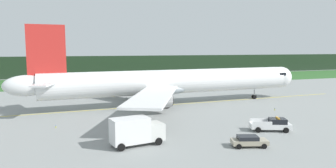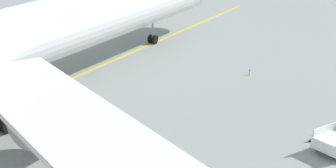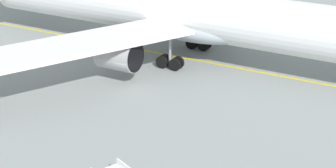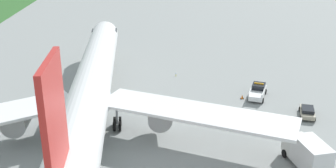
{
  "view_description": "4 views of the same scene",
  "coord_description": "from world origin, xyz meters",
  "px_view_note": "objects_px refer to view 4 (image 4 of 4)",
  "views": [
    {
      "loc": [
        -17.93,
        -49.62,
        11.47
      ],
      "look_at": [
        2.9,
        10.33,
        4.11
      ],
      "focal_mm": 33.02,
      "sensor_mm": 36.0,
      "label": 1
    },
    {
      "loc": [
        -25.67,
        -22.92,
        15.89
      ],
      "look_at": [
        7.79,
        -1.97,
        2.34
      ],
      "focal_mm": 64.22,
      "sensor_mm": 36.0,
      "label": 2
    },
    {
      "loc": [
        25.62,
        -37.39,
        19.66
      ],
      "look_at": [
        5.1,
        -2.76,
        2.49
      ],
      "focal_mm": 59.96,
      "sensor_mm": 36.0,
      "label": 3
    },
    {
      "loc": [
        -45.5,
        1.52,
        23.39
      ],
      "look_at": [
        7.77,
        -1.08,
        2.99
      ],
      "focal_mm": 43.0,
      "sensor_mm": 36.0,
      "label": 4
    }
  ],
  "objects_px": {
    "airliner": "(92,87)",
    "ops_pickup_truck": "(258,91)",
    "catering_truck": "(308,153)",
    "staff_car": "(307,111)",
    "apron_cone": "(242,97)"
  },
  "relations": [
    {
      "from": "catering_truck",
      "to": "staff_car",
      "type": "height_order",
      "value": "catering_truck"
    },
    {
      "from": "ops_pickup_truck",
      "to": "catering_truck",
      "type": "distance_m",
      "value": 19.42
    },
    {
      "from": "airliner",
      "to": "ops_pickup_truck",
      "type": "relative_size",
      "value": 10.42
    },
    {
      "from": "staff_car",
      "to": "airliner",
      "type": "bearing_deg",
      "value": 89.44
    },
    {
      "from": "ops_pickup_truck",
      "to": "staff_car",
      "type": "bearing_deg",
      "value": -144.87
    },
    {
      "from": "airliner",
      "to": "ops_pickup_truck",
      "type": "distance_m",
      "value": 24.8
    },
    {
      "from": "ops_pickup_truck",
      "to": "catering_truck",
      "type": "height_order",
      "value": "catering_truck"
    },
    {
      "from": "staff_car",
      "to": "apron_cone",
      "type": "relative_size",
      "value": 7.1
    },
    {
      "from": "airliner",
      "to": "staff_car",
      "type": "distance_m",
      "value": 28.78
    },
    {
      "from": "catering_truck",
      "to": "apron_cone",
      "type": "relative_size",
      "value": 10.45
    },
    {
      "from": "airliner",
      "to": "apron_cone",
      "type": "distance_m",
      "value": 22.41
    },
    {
      "from": "catering_truck",
      "to": "staff_car",
      "type": "distance_m",
      "value": 13.36
    },
    {
      "from": "apron_cone",
      "to": "staff_car",
      "type": "bearing_deg",
      "value": -130.88
    },
    {
      "from": "ops_pickup_truck",
      "to": "staff_car",
      "type": "distance_m",
      "value": 8.56
    },
    {
      "from": "catering_truck",
      "to": "ops_pickup_truck",
      "type": "bearing_deg",
      "value": 0.3
    }
  ]
}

